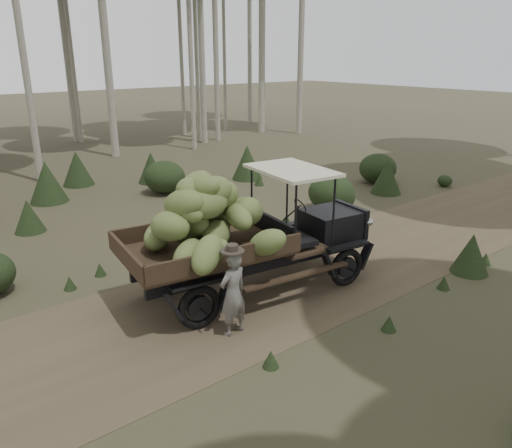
% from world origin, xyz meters
% --- Properties ---
extents(ground, '(120.00, 120.00, 0.00)m').
position_xyz_m(ground, '(0.00, 0.00, 0.00)').
color(ground, '#473D2B').
rests_on(ground, ground).
extents(dirt_track, '(70.00, 4.00, 0.01)m').
position_xyz_m(dirt_track, '(0.00, 0.00, 0.00)').
color(dirt_track, brown).
rests_on(dirt_track, ground).
extents(banana_truck, '(5.64, 2.88, 2.75)m').
position_xyz_m(banana_truck, '(-0.26, 0.23, 1.63)').
color(banana_truck, black).
rests_on(banana_truck, ground).
extents(farmer, '(0.61, 0.46, 1.70)m').
position_xyz_m(farmer, '(-1.01, -1.00, 0.80)').
color(farmer, '#5E5B56').
rests_on(farmer, ground).
extents(undergrowth, '(23.98, 21.61, 1.39)m').
position_xyz_m(undergrowth, '(-0.73, 2.77, 0.57)').
color(undergrowth, '#233319').
rests_on(undergrowth, ground).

